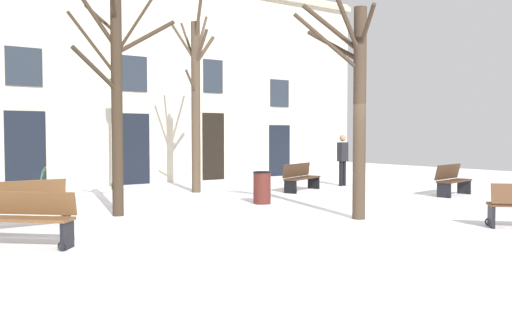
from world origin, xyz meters
TOP-DOWN VIEW (x-y plane):
  - ground_plane at (0.00, 0.00)m, footprint 36.24×36.24m
  - building_facade at (-0.00, 10.19)m, footprint 22.65×0.60m
  - tree_center at (-3.19, 2.96)m, footprint 2.59×1.50m
  - tree_near_facade at (0.78, 6.25)m, footprint 1.54×1.92m
  - tree_right_of_center at (0.80, -0.57)m, footprint 1.59×2.13m
  - streetlamp at (-0.94, 8.68)m, footprint 0.30×0.30m
  - litter_bin at (0.73, 2.72)m, footprint 0.49×0.49m
  - bench_facing_shops at (-5.34, 2.42)m, footprint 1.77×0.51m
  - bench_far_corner at (6.51, 0.89)m, footprint 1.61×0.77m
  - bench_near_lamp at (-5.79, 0.55)m, footprint 1.52×1.47m
  - bench_by_litter_bin at (-3.69, 6.58)m, footprint 1.03×1.83m
  - bench_near_center_tree at (3.72, 4.62)m, footprint 1.89×1.16m
  - person_by_shop_door at (6.06, 5.04)m, footprint 0.41×0.27m

SIDE VIEW (x-z plane):
  - ground_plane at x=0.00m, z-range 0.00..0.00m
  - litter_bin at x=0.73m, z-range 0.00..0.86m
  - bench_near_center_tree at x=3.72m, z-range 0.01..0.90m
  - bench_by_litter_bin at x=-3.69m, z-range 0.00..0.92m
  - bench_far_corner at x=6.51m, z-range 0.00..0.93m
  - bench_near_lamp at x=-5.79m, z-range 0.02..0.93m
  - bench_facing_shops at x=-5.34m, z-range 0.01..0.95m
  - person_by_shop_door at x=6.06m, z-range 0.11..1.93m
  - streetlamp at x=-0.94m, z-range 0.42..4.20m
  - tree_right_of_center at x=0.80m, z-range 0.04..5.17m
  - tree_center at x=-3.19m, z-range 0.18..5.31m
  - tree_near_facade at x=0.78m, z-range -0.08..6.11m
  - building_facade at x=0.00m, z-range 0.04..8.03m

